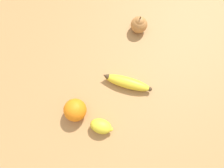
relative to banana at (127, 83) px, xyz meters
name	(u,v)px	position (x,y,z in m)	size (l,w,h in m)	color
ground_plane	(105,66)	(0.02, 0.12, -0.02)	(3.00, 3.00, 0.00)	#A87A47
banana	(127,83)	(0.00, 0.00, 0.00)	(0.10, 0.20, 0.04)	yellow
orange	(75,110)	(-0.21, 0.10, 0.02)	(0.09, 0.09, 0.09)	orange
pear	(139,24)	(0.25, 0.09, 0.02)	(0.07, 0.07, 0.09)	#B2753D
lemon	(101,126)	(-0.20, -0.01, 0.01)	(0.08, 0.09, 0.06)	yellow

